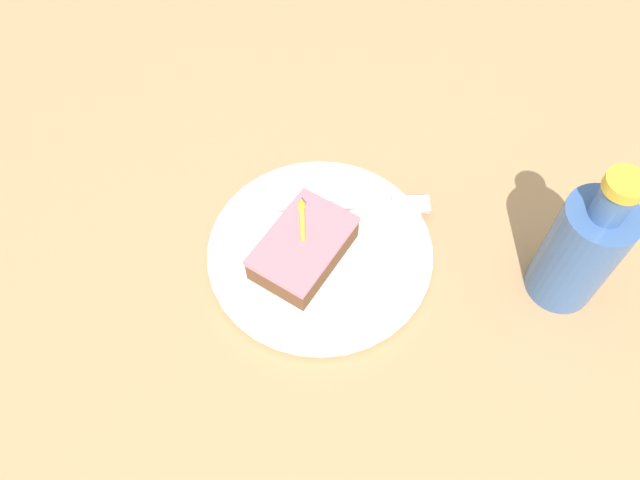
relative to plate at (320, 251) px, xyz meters
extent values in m
cube|color=tan|center=(-0.01, -0.02, -0.03)|extent=(2.40, 2.40, 0.04)
cylinder|color=white|center=(0.00, 0.00, 0.00)|extent=(0.24, 0.24, 0.01)
cylinder|color=white|center=(0.00, 0.00, 0.00)|extent=(0.26, 0.26, 0.01)
cube|color=brown|center=(0.01, 0.02, 0.02)|extent=(0.07, 0.11, 0.03)
cube|color=#D17A8C|center=(0.01, 0.02, 0.04)|extent=(0.08, 0.12, 0.01)
cylinder|color=#EAD84C|center=(0.01, 0.02, 0.07)|extent=(0.01, 0.01, 0.06)
cone|color=yellow|center=(0.01, 0.02, 0.11)|extent=(0.01, 0.01, 0.01)
cube|color=#B2B2B7|center=(0.02, -0.06, 0.01)|extent=(0.12, 0.09, 0.00)
cube|color=#B2B2B7|center=(-0.06, -0.11, 0.01)|extent=(0.05, 0.05, 0.00)
cylinder|color=#3F66A5|center=(-0.24, -0.11, 0.06)|extent=(0.07, 0.07, 0.14)
cylinder|color=#3F66A5|center=(-0.24, -0.11, 0.15)|extent=(0.03, 0.03, 0.04)
cylinder|color=gold|center=(-0.24, -0.11, 0.18)|extent=(0.04, 0.04, 0.01)
camera|label=1|loc=(-0.20, 0.31, 0.61)|focal=35.00mm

